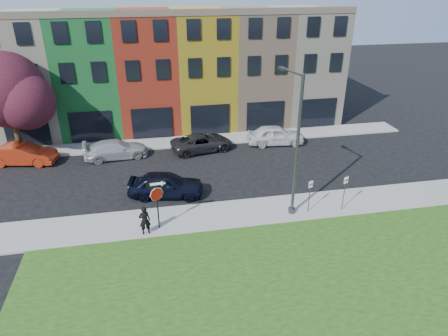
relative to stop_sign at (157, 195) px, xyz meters
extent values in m
plane|color=black|center=(5.12, -2.31, -2.24)|extent=(120.00, 120.00, 0.00)
cube|color=gray|center=(7.12, 0.69, -2.18)|extent=(40.00, 3.00, 0.12)
cube|color=gray|center=(2.12, 12.69, -2.18)|extent=(40.00, 2.40, 0.12)
cube|color=beige|center=(-9.88, 18.89, 2.76)|extent=(5.00, 10.00, 10.00)
cube|color=green|center=(-4.88, 18.89, 2.76)|extent=(5.00, 10.00, 10.00)
cube|color=red|center=(0.12, 18.89, 2.76)|extent=(5.00, 10.00, 10.00)
cube|color=gold|center=(5.12, 18.89, 2.76)|extent=(5.00, 10.00, 10.00)
cube|color=#9A7E63|center=(10.12, 18.89, 2.76)|extent=(5.00, 10.00, 10.00)
cube|color=#B6AE9A|center=(15.12, 18.89, 2.76)|extent=(5.00, 10.00, 10.00)
cube|color=black|center=(2.62, 13.83, -0.74)|extent=(30.00, 0.12, 2.60)
cylinder|color=black|center=(0.00, 0.02, -0.68)|extent=(0.08, 0.08, 2.89)
cylinder|color=white|center=(0.00, 0.00, 0.05)|extent=(0.80, 0.10, 0.80)
cylinder|color=maroon|center=(0.00, -0.03, 0.05)|extent=(0.76, 0.09, 0.76)
cube|color=black|center=(0.00, 0.00, 0.68)|extent=(1.05, 0.13, 0.34)
cube|color=white|center=(0.00, -0.03, 0.68)|extent=(0.66, 0.08, 0.14)
imported|color=black|center=(-0.75, -0.41, -1.28)|extent=(0.69, 0.52, 1.69)
imported|color=black|center=(0.62, 3.77, -1.43)|extent=(3.61, 5.44, 1.62)
imported|color=#9B2711|center=(-9.59, 10.66, -1.45)|extent=(3.36, 5.37, 1.58)
imported|color=#A5A6AA|center=(-2.83, 10.49, -1.53)|extent=(3.08, 5.32, 1.41)
imported|color=black|center=(3.92, 10.62, -1.55)|extent=(4.20, 5.84, 1.38)
imported|color=silver|center=(10.19, 10.83, -1.44)|extent=(2.72, 5.05, 1.61)
cylinder|color=#424447|center=(7.83, 0.13, 2.01)|extent=(0.18, 0.18, 8.26)
cylinder|color=#424447|center=(7.83, 0.13, -1.97)|extent=(0.40, 0.40, 0.30)
cylinder|color=#424447|center=(7.62, 1.10, 6.04)|extent=(0.54, 1.98, 0.12)
cube|color=#424447|center=(7.39, 2.18, 5.99)|extent=(0.36, 0.59, 0.16)
cylinder|color=#424447|center=(8.84, 0.09, -1.06)|extent=(0.05, 0.05, 2.13)
cube|color=white|center=(8.84, 0.06, -0.29)|extent=(0.31, 0.13, 0.42)
cube|color=maroon|center=(8.84, 0.04, -0.29)|extent=(0.30, 0.12, 0.06)
cylinder|color=#424447|center=(10.92, -0.13, -0.95)|extent=(0.05, 0.05, 2.34)
cube|color=white|center=(10.92, -0.16, -0.10)|extent=(0.31, 0.12, 0.42)
cube|color=maroon|center=(10.92, -0.18, -0.10)|extent=(0.31, 0.11, 0.06)
cylinder|color=black|center=(-10.15, 12.18, -0.49)|extent=(0.44, 0.44, 3.25)
sphere|color=black|center=(-10.15, 12.18, 3.07)|extent=(5.53, 5.53, 5.53)
sphere|color=black|center=(-8.77, 11.35, 2.38)|extent=(4.15, 4.15, 4.15)
sphere|color=black|center=(-9.88, 12.73, 4.04)|extent=(3.32, 3.32, 3.32)
camera|label=1|loc=(0.04, -18.99, 10.70)|focal=32.00mm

